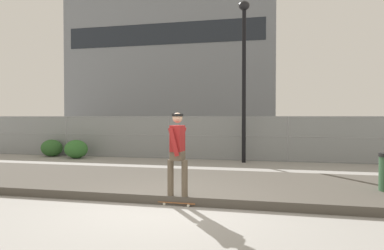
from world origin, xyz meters
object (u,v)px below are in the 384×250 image
(skater, at_px, (178,151))
(parked_car_near, at_px, (161,136))
(shrub_left, at_px, (52,148))
(skateboard, at_px, (178,202))
(street_lamp, at_px, (244,62))
(shrub_center, at_px, (76,149))
(parked_car_mid, at_px, (288,138))

(skater, distance_m, parked_car_near, 11.04)
(parked_car_near, relative_size, shrub_left, 4.42)
(skateboard, relative_size, skater, 0.44)
(skater, xyz_separation_m, street_lamp, (0.71, 7.30, 2.89))
(shrub_left, height_order, shrub_center, shrub_center)
(skateboard, xyz_separation_m, shrub_center, (-6.61, 7.03, 0.35))
(skater, bearing_deg, parked_car_mid, 76.25)
(skater, bearing_deg, shrub_center, 133.22)
(street_lamp, xyz_separation_m, shrub_left, (-8.81, 0.14, -3.63))
(parked_car_near, relative_size, parked_car_mid, 1.01)
(skateboard, xyz_separation_m, parked_car_mid, (2.52, 10.30, 0.78))
(street_lamp, xyz_separation_m, parked_car_mid, (1.81, 3.00, -3.19))
(parked_car_mid, height_order, shrub_left, parked_car_mid)
(skater, distance_m, shrub_center, 9.68)
(skater, xyz_separation_m, parked_car_near, (-3.80, 10.36, -0.29))
(shrub_center, bearing_deg, street_lamp, 2.07)
(skater, relative_size, street_lamp, 0.29)
(skater, bearing_deg, street_lamp, 84.48)
(parked_car_near, relative_size, shrub_center, 4.25)
(skater, bearing_deg, parked_car_near, 110.14)
(parked_car_near, bearing_deg, skater, -69.86)
(skateboard, bearing_deg, shrub_left, 137.45)
(skater, distance_m, street_lamp, 7.88)
(parked_car_near, xyz_separation_m, parked_car_mid, (6.32, -0.06, 0.00))
(shrub_left, bearing_deg, parked_car_near, 34.23)
(parked_car_near, bearing_deg, street_lamp, -34.23)
(skateboard, distance_m, street_lamp, 8.34)
(street_lamp, relative_size, parked_car_near, 1.44)
(skater, height_order, street_lamp, street_lamp)
(skateboard, distance_m, skater, 1.07)
(skater, xyz_separation_m, parked_car_mid, (2.52, 10.30, -0.29))
(skateboard, distance_m, shrub_left, 11.00)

